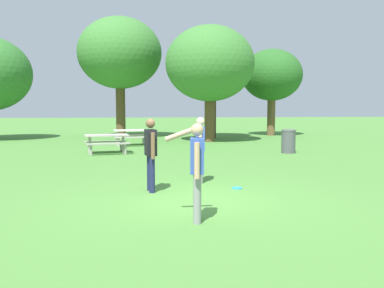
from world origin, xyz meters
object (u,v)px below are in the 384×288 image
tree_slender_mid (212,59)px  tree_back_left (272,76)px  tree_broad_center (120,54)px  tree_far_right (210,64)px  frisbee (237,188)px  picnic_table_near (107,140)px  person_bystander (151,150)px  person_catcher (196,164)px  person_thrower (200,145)px  trash_can_beside_table (288,141)px  picnic_table_far (131,134)px

tree_slender_mid → tree_back_left: 4.62m
tree_broad_center → tree_far_right: 6.06m
frisbee → picnic_table_near: size_ratio=0.12×
picnic_table_near → tree_broad_center: bearing=90.2°
person_bystander → tree_far_right: bearing=76.2°
person_catcher → person_bystander: 2.64m
person_thrower → tree_back_left: 17.65m
person_catcher → trash_can_beside_table: person_catcher is taller
tree_broad_center → tree_back_left: tree_broad_center is taller
trash_can_beside_table → tree_broad_center: tree_broad_center is taller
person_catcher → picnic_table_far: size_ratio=0.86×
trash_can_beside_table → person_catcher: bearing=-116.6°
picnic_table_near → picnic_table_far: (0.84, 3.34, 0.00)m
tree_slender_mid → person_bystander: bearing=-103.4°
picnic_table_far → tree_slender_mid: 7.40m
tree_far_right → tree_back_left: size_ratio=1.11×
picnic_table_near → tree_broad_center: 9.66m
tree_slender_mid → tree_far_right: bearing=-101.2°
person_thrower → tree_far_right: bearing=80.8°
tree_broad_center → tree_back_left: 9.67m
person_bystander → tree_broad_center: bearing=96.3°
picnic_table_far → picnic_table_near: bearing=-104.1°
tree_broad_center → tree_slender_mid: size_ratio=1.15×
person_thrower → person_catcher: (-0.49, -3.51, 0.02)m
person_bystander → person_thrower: bearing=38.2°
person_catcher → person_bystander: size_ratio=1.00×
tree_slender_mid → tree_back_left: size_ratio=1.13×
picnic_table_near → trash_can_beside_table: bearing=-4.5°
frisbee → tree_broad_center: bearing=103.2°
person_thrower → person_catcher: bearing=-97.9°
person_bystander → frisbee: size_ratio=6.71×
picnic_table_near → person_thrower: bearing=-66.0°
frisbee → trash_can_beside_table: size_ratio=0.25×
person_thrower → frisbee: 1.46m
person_catcher → tree_slender_mid: 18.37m
picnic_table_near → tree_slender_mid: tree_slender_mid is taller
trash_can_beside_table → tree_far_right: 7.24m
person_thrower → tree_slender_mid: bearing=80.5°
picnic_table_far → person_thrower: bearing=-77.9°
picnic_table_near → tree_back_left: (9.54, 9.40, 3.29)m
person_thrower → frisbee: bearing=-47.5°
frisbee → tree_broad_center: size_ratio=0.03×
person_bystander → trash_can_beside_table: bearing=52.0°
frisbee → person_thrower: bearing=132.5°
tree_far_right → tree_broad_center: bearing=145.7°
person_bystander → tree_broad_center: size_ratio=0.23×
tree_back_left → tree_broad_center: bearing=-175.1°
person_bystander → frisbee: 2.21m
picnic_table_near → tree_far_right: tree_far_right is taller
person_catcher → person_bystander: (-0.75, 2.53, -0.02)m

